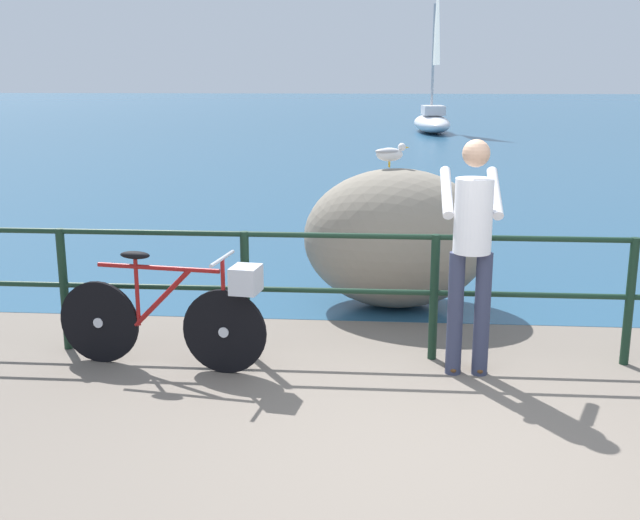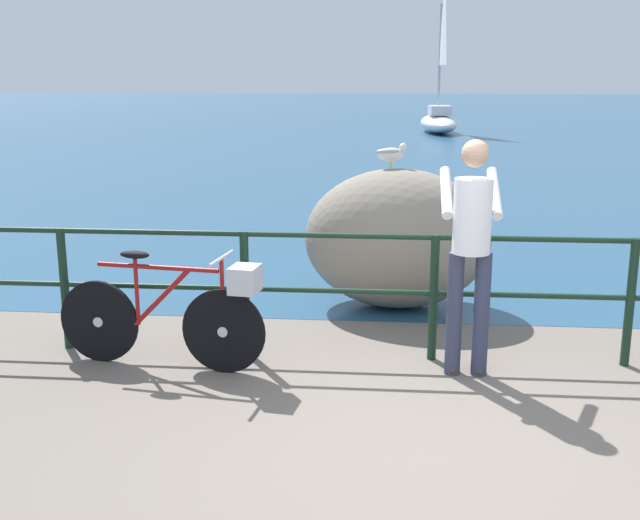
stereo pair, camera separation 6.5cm
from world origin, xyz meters
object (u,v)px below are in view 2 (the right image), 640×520
object	(u,v)px
person_at_railing	(471,247)
breakwater_boulder_main	(397,239)
sailboat	(439,115)
bicycle	(177,311)
seagull	(391,153)

from	to	relation	value
person_at_railing	breakwater_boulder_main	size ratio (longest dim) A/B	0.99
breakwater_boulder_main	sailboat	bearing A→B (deg)	85.61
bicycle	sailboat	xyz separation A→B (m)	(3.51, 25.48, 0.24)
bicycle	seagull	xyz separation A→B (m)	(1.61, 1.90, 1.03)
breakwater_boulder_main	sailboat	xyz separation A→B (m)	(1.82, 23.66, 0.03)
breakwater_boulder_main	sailboat	distance (m)	23.73
breakwater_boulder_main	seagull	world-z (taller)	seagull
bicycle	sailboat	world-z (taller)	sailboat
person_at_railing	seagull	world-z (taller)	person_at_railing
bicycle	person_at_railing	world-z (taller)	person_at_railing
sailboat	seagull	bearing A→B (deg)	171.20
seagull	sailboat	distance (m)	23.67
person_at_railing	breakwater_boulder_main	xyz separation A→B (m)	(-0.52, 1.72, -0.31)
breakwater_boulder_main	person_at_railing	bearing A→B (deg)	-73.36
person_at_railing	seagull	size ratio (longest dim) A/B	5.20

